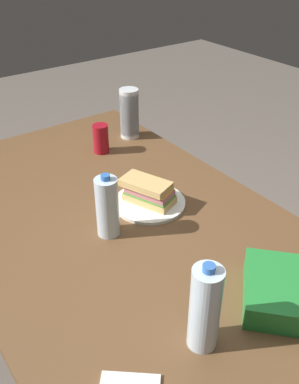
{
  "coord_description": "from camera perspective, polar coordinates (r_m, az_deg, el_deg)",
  "views": [
    {
      "loc": [
        -0.99,
        0.59,
        1.6
      ],
      "look_at": [
        0.01,
        -0.14,
        0.8
      ],
      "focal_mm": 40.24,
      "sensor_mm": 36.0,
      "label": 1
    }
  ],
  "objects": [
    {
      "name": "dining_table",
      "position": [
        1.49,
        -4.05,
        -6.29
      ],
      "size": [
        1.63,
        0.99,
        0.75
      ],
      "color": "brown",
      "rests_on": "ground_plane"
    },
    {
      "name": "soda_can_red",
      "position": [
        1.82,
        -6.47,
        7.04
      ],
      "size": [
        0.07,
        0.07,
        0.12
      ],
      "primitive_type": "cylinder",
      "color": "maroon",
      "rests_on": "dining_table"
    },
    {
      "name": "water_bottle_tall",
      "position": [
        1.32,
        -5.63,
        -1.98
      ],
      "size": [
        0.07,
        0.07,
        0.21
      ],
      "color": "silver",
      "rests_on": "dining_table"
    },
    {
      "name": "ground_plane",
      "position": [
        1.97,
        -3.25,
        -21.36
      ],
      "size": [
        8.0,
        8.0,
        0.0
      ],
      "primitive_type": "plane",
      "color": "#70665B"
    },
    {
      "name": "paper_plate",
      "position": [
        1.5,
        -0.0,
        -1.41
      ],
      "size": [
        0.25,
        0.25,
        0.01
      ],
      "primitive_type": "cylinder",
      "color": "white",
      "rests_on": "dining_table"
    },
    {
      "name": "sandwich",
      "position": [
        1.47,
        -0.16,
        0.1
      ],
      "size": [
        0.2,
        0.16,
        0.08
      ],
      "color": "#DBB26B",
      "rests_on": "paper_plate"
    },
    {
      "name": "chip_bag",
      "position": [
        1.18,
        16.17,
        -12.36
      ],
      "size": [
        0.27,
        0.27,
        0.07
      ],
      "primitive_type": "cube",
      "rotation": [
        0.0,
        0.0,
        2.32
      ],
      "color": "#268C38",
      "rests_on": "dining_table"
    },
    {
      "name": "plastic_cup_stack",
      "position": [
        1.93,
        -2.69,
        10.35
      ],
      "size": [
        0.08,
        0.08,
        0.22
      ],
      "color": "silver",
      "rests_on": "dining_table"
    },
    {
      "name": "water_bottle_spare",
      "position": [
        1.0,
        7.35,
        -15.05
      ],
      "size": [
        0.07,
        0.07,
        0.24
      ],
      "color": "silver",
      "rests_on": "dining_table"
    }
  ]
}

